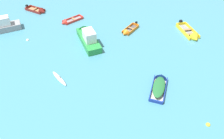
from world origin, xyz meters
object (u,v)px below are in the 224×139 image
object	(u,v)px
rowboat_yellow_far_back	(191,35)
mooring_buoy_outer_edge	(28,40)
rowboat_maroon_center	(39,11)
rowboat_deep_blue_midfield_left	(160,83)
kayak_white_back_row_left	(59,78)
motor_launch_green_near_camera	(88,37)
rowboat_orange_cluster_outer	(128,31)
mooring_buoy_trailing	(208,125)
rowboat_red_near_right	(67,22)

from	to	relation	value
rowboat_yellow_far_back	mooring_buoy_outer_edge	bearing A→B (deg)	-162.82
rowboat_maroon_center	rowboat_yellow_far_back	bearing A→B (deg)	-2.70
mooring_buoy_outer_edge	rowboat_deep_blue_midfield_left	bearing A→B (deg)	-12.08
kayak_white_back_row_left	mooring_buoy_outer_edge	size ratio (longest dim) A/B	6.19
rowboat_maroon_center	mooring_buoy_outer_edge	bearing A→B (deg)	-71.48
rowboat_deep_blue_midfield_left	motor_launch_green_near_camera	bearing A→B (deg)	150.38
rowboat_orange_cluster_outer	mooring_buoy_outer_edge	size ratio (longest dim) A/B	8.85
mooring_buoy_outer_edge	rowboat_maroon_center	bearing A→B (deg)	108.52
rowboat_deep_blue_midfield_left	mooring_buoy_trailing	distance (m)	6.03
motor_launch_green_near_camera	kayak_white_back_row_left	distance (m)	7.77
rowboat_maroon_center	mooring_buoy_trailing	bearing A→B (deg)	-31.31
kayak_white_back_row_left	rowboat_maroon_center	xyz separation A→B (m)	(-10.26, 13.79, 0.06)
rowboat_orange_cluster_outer	mooring_buoy_trailing	size ratio (longest dim) A/B	8.97
rowboat_maroon_center	rowboat_orange_cluster_outer	world-z (taller)	rowboat_maroon_center
kayak_white_back_row_left	motor_launch_green_near_camera	bearing A→B (deg)	85.73
motor_launch_green_near_camera	mooring_buoy_outer_edge	bearing A→B (deg)	-167.05
motor_launch_green_near_camera	kayak_white_back_row_left	size ratio (longest dim) A/B	2.40
mooring_buoy_trailing	rowboat_maroon_center	bearing A→B (deg)	148.69
rowboat_maroon_center	rowboat_red_near_right	xyz separation A→B (m)	(6.03, -2.09, -0.04)
motor_launch_green_near_camera	kayak_white_back_row_left	bearing A→B (deg)	-94.27
rowboat_yellow_far_back	rowboat_maroon_center	size ratio (longest dim) A/B	1.13
kayak_white_back_row_left	rowboat_orange_cluster_outer	world-z (taller)	rowboat_orange_cluster_outer
rowboat_red_near_right	mooring_buoy_trailing	xyz separation A→B (m)	(19.72, -13.57, -0.15)
rowboat_orange_cluster_outer	rowboat_yellow_far_back	bearing A→B (deg)	8.24
rowboat_deep_blue_midfield_left	rowboat_maroon_center	world-z (taller)	rowboat_deep_blue_midfield_left
kayak_white_back_row_left	mooring_buoy_outer_edge	world-z (taller)	kayak_white_back_row_left
kayak_white_back_row_left	mooring_buoy_trailing	size ratio (longest dim) A/B	6.27
rowboat_deep_blue_midfield_left	rowboat_red_near_right	size ratio (longest dim) A/B	1.14
rowboat_orange_cluster_outer	motor_launch_green_near_camera	bearing A→B (deg)	-143.30
rowboat_deep_blue_midfield_left	rowboat_red_near_right	world-z (taller)	rowboat_deep_blue_midfield_left
rowboat_deep_blue_midfield_left	rowboat_yellow_far_back	size ratio (longest dim) A/B	0.88
rowboat_orange_cluster_outer	rowboat_maroon_center	bearing A→B (deg)	171.11
rowboat_yellow_far_back	rowboat_orange_cluster_outer	bearing A→B (deg)	-171.76
kayak_white_back_row_left	rowboat_yellow_far_back	world-z (taller)	rowboat_yellow_far_back
motor_launch_green_near_camera	kayak_white_back_row_left	xyz separation A→B (m)	(-0.58, -7.72, -0.58)
mooring_buoy_trailing	rowboat_yellow_far_back	bearing A→B (deg)	94.56
rowboat_yellow_far_back	mooring_buoy_trailing	world-z (taller)	rowboat_yellow_far_back
mooring_buoy_trailing	mooring_buoy_outer_edge	size ratio (longest dim) A/B	0.99
kayak_white_back_row_left	rowboat_maroon_center	world-z (taller)	rowboat_maroon_center
rowboat_deep_blue_midfield_left	rowboat_maroon_center	size ratio (longest dim) A/B	0.99
mooring_buoy_trailing	rowboat_orange_cluster_outer	bearing A→B (deg)	127.33
rowboat_orange_cluster_outer	mooring_buoy_trailing	bearing A→B (deg)	-52.67
mooring_buoy_trailing	mooring_buoy_outer_edge	xyz separation A→B (m)	(-23.09, 7.72, 0.00)
motor_launch_green_near_camera	mooring_buoy_trailing	bearing A→B (deg)	-32.75
rowboat_yellow_far_back	mooring_buoy_trailing	distance (m)	14.55
rowboat_orange_cluster_outer	rowboat_red_near_right	bearing A→B (deg)	177.86
rowboat_orange_cluster_outer	mooring_buoy_outer_edge	world-z (taller)	rowboat_orange_cluster_outer
kayak_white_back_row_left	rowboat_deep_blue_midfield_left	bearing A→B (deg)	10.00
kayak_white_back_row_left	rowboat_red_near_right	distance (m)	12.44
kayak_white_back_row_left	mooring_buoy_trailing	world-z (taller)	kayak_white_back_row_left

